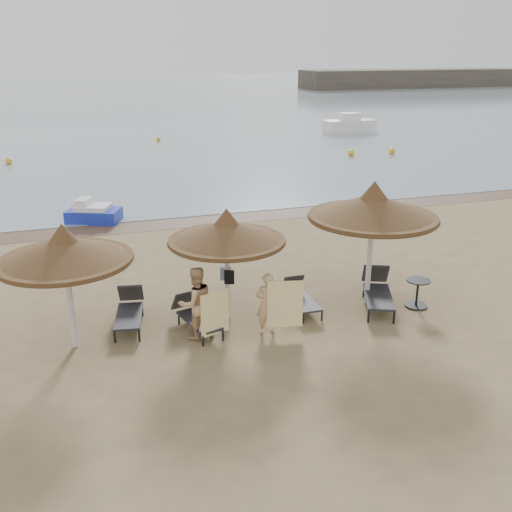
{
  "coord_description": "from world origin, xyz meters",
  "views": [
    {
      "loc": [
        -2.91,
        -11.34,
        6.18
      ],
      "look_at": [
        1.08,
        1.2,
        1.42
      ],
      "focal_mm": 40.0,
      "sensor_mm": 36.0,
      "label": 1
    }
  ],
  "objects_px": {
    "lounger_near_left": "(195,315)",
    "side_table": "(417,294)",
    "palapa_center": "(227,232)",
    "pedal_boat": "(93,213)",
    "person_left": "(196,298)",
    "person_right": "(267,299)",
    "lounger_far_left": "(130,309)",
    "lounger_near_right": "(300,296)",
    "palapa_right": "(373,207)",
    "lounger_far_right": "(377,290)",
    "palapa_left": "(64,250)"
  },
  "relations": [
    {
      "from": "lounger_near_left",
      "to": "side_table",
      "type": "bearing_deg",
      "value": -19.78
    },
    {
      "from": "palapa_center",
      "to": "pedal_boat",
      "type": "distance_m",
      "value": 10.16
    },
    {
      "from": "person_left",
      "to": "person_right",
      "type": "xyz_separation_m",
      "value": [
        1.58,
        -0.27,
        -0.13
      ]
    },
    {
      "from": "palapa_center",
      "to": "lounger_far_left",
      "type": "xyz_separation_m",
      "value": [
        -2.32,
        0.43,
        -1.84
      ]
    },
    {
      "from": "lounger_near_right",
      "to": "person_right",
      "type": "height_order",
      "value": "person_right"
    },
    {
      "from": "lounger_far_left",
      "to": "side_table",
      "type": "distance_m",
      "value": 7.18
    },
    {
      "from": "palapa_right",
      "to": "person_right",
      "type": "bearing_deg",
      "value": -164.75
    },
    {
      "from": "lounger_near_right",
      "to": "lounger_far_right",
      "type": "height_order",
      "value": "lounger_far_right"
    },
    {
      "from": "lounger_far_right",
      "to": "pedal_boat",
      "type": "bearing_deg",
      "value": 146.67
    },
    {
      "from": "palapa_left",
      "to": "palapa_right",
      "type": "height_order",
      "value": "palapa_right"
    },
    {
      "from": "lounger_near_right",
      "to": "side_table",
      "type": "height_order",
      "value": "side_table"
    },
    {
      "from": "lounger_near_right",
      "to": "pedal_boat",
      "type": "relative_size",
      "value": 0.72
    },
    {
      "from": "side_table",
      "to": "person_right",
      "type": "bearing_deg",
      "value": -177.01
    },
    {
      "from": "lounger_far_left",
      "to": "lounger_near_left",
      "type": "xyz_separation_m",
      "value": [
        1.43,
        -0.71,
        -0.02
      ]
    },
    {
      "from": "lounger_near_right",
      "to": "lounger_far_right",
      "type": "bearing_deg",
      "value": -11.79
    },
    {
      "from": "palapa_right",
      "to": "lounger_far_left",
      "type": "bearing_deg",
      "value": 173.79
    },
    {
      "from": "pedal_boat",
      "to": "side_table",
      "type": "bearing_deg",
      "value": -31.7
    },
    {
      "from": "person_right",
      "to": "pedal_boat",
      "type": "relative_size",
      "value": 0.78
    },
    {
      "from": "lounger_near_left",
      "to": "lounger_far_right",
      "type": "distance_m",
      "value": 4.73
    },
    {
      "from": "lounger_far_left",
      "to": "person_right",
      "type": "relative_size",
      "value": 1.08
    },
    {
      "from": "palapa_left",
      "to": "person_right",
      "type": "xyz_separation_m",
      "value": [
        4.24,
        -0.68,
        -1.39
      ]
    },
    {
      "from": "palapa_center",
      "to": "lounger_near_left",
      "type": "distance_m",
      "value": 2.08
    },
    {
      "from": "lounger_far_right",
      "to": "person_right",
      "type": "xyz_separation_m",
      "value": [
        -3.2,
        -0.63,
        0.46
      ]
    },
    {
      "from": "person_right",
      "to": "lounger_far_right",
      "type": "bearing_deg",
      "value": -169.3
    },
    {
      "from": "person_left",
      "to": "person_right",
      "type": "distance_m",
      "value": 1.61
    },
    {
      "from": "lounger_far_left",
      "to": "palapa_right",
      "type": "bearing_deg",
      "value": 3.79
    },
    {
      "from": "palapa_right",
      "to": "pedal_boat",
      "type": "xyz_separation_m",
      "value": [
        -6.41,
        9.82,
        -2.22
      ]
    },
    {
      "from": "lounger_near_left",
      "to": "pedal_boat",
      "type": "xyz_separation_m",
      "value": [
        -1.86,
        9.88,
        -0.0
      ]
    },
    {
      "from": "person_left",
      "to": "pedal_boat",
      "type": "distance_m",
      "value": 10.55
    },
    {
      "from": "palapa_center",
      "to": "lounger_far_right",
      "type": "xyz_separation_m",
      "value": [
        3.85,
        -0.42,
        -1.8
      ]
    },
    {
      "from": "palapa_left",
      "to": "pedal_boat",
      "type": "distance_m",
      "value": 10.19
    },
    {
      "from": "palapa_left",
      "to": "palapa_center",
      "type": "xyz_separation_m",
      "value": [
        3.6,
        0.37,
        -0.05
      ]
    },
    {
      "from": "lounger_near_left",
      "to": "pedal_boat",
      "type": "bearing_deg",
      "value": 86.44
    },
    {
      "from": "palapa_left",
      "to": "lounger_near_left",
      "type": "xyz_separation_m",
      "value": [
        2.71,
        0.08,
        -1.92
      ]
    },
    {
      "from": "person_left",
      "to": "lounger_far_left",
      "type": "bearing_deg",
      "value": -52.72
    },
    {
      "from": "palapa_center",
      "to": "person_left",
      "type": "bearing_deg",
      "value": -140.59
    },
    {
      "from": "palapa_right",
      "to": "person_right",
      "type": "height_order",
      "value": "palapa_right"
    },
    {
      "from": "palapa_center",
      "to": "palapa_right",
      "type": "height_order",
      "value": "palapa_right"
    },
    {
      "from": "lounger_far_left",
      "to": "pedal_boat",
      "type": "distance_m",
      "value": 9.18
    },
    {
      "from": "palapa_left",
      "to": "lounger_near_right",
      "type": "relative_size",
      "value": 1.78
    },
    {
      "from": "lounger_far_left",
      "to": "side_table",
      "type": "bearing_deg",
      "value": -0.09
    },
    {
      "from": "palapa_right",
      "to": "lounger_near_left",
      "type": "bearing_deg",
      "value": -179.24
    },
    {
      "from": "lounger_near_left",
      "to": "lounger_far_right",
      "type": "height_order",
      "value": "lounger_far_right"
    },
    {
      "from": "palapa_left",
      "to": "lounger_near_left",
      "type": "distance_m",
      "value": 3.32
    },
    {
      "from": "person_right",
      "to": "lounger_near_left",
      "type": "bearing_deg",
      "value": -26.9
    },
    {
      "from": "palapa_center",
      "to": "lounger_far_left",
      "type": "relative_size",
      "value": 1.5
    },
    {
      "from": "palapa_center",
      "to": "lounger_far_right",
      "type": "bearing_deg",
      "value": -6.18
    },
    {
      "from": "palapa_center",
      "to": "lounger_near_left",
      "type": "xyz_separation_m",
      "value": [
        -0.89,
        -0.28,
        -1.86
      ]
    },
    {
      "from": "person_right",
      "to": "palapa_center",
      "type": "bearing_deg",
      "value": -58.75
    },
    {
      "from": "person_right",
      "to": "lounger_near_right",
      "type": "bearing_deg",
      "value": -140.07
    }
  ]
}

